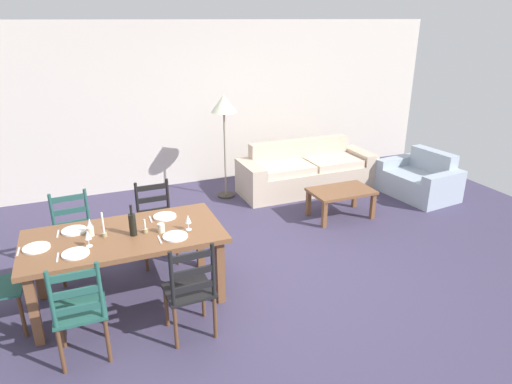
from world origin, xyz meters
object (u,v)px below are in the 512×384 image
dining_chair_far_right (156,223)px  wine_bottle (133,224)px  dining_chair_near_left (80,311)px  wine_glass_near_right (188,220)px  dining_chair_near_right (190,290)px  coffee_cup_secondary (90,231)px  wine_glass_near_left (88,236)px  dining_table (125,242)px  coffee_table (341,194)px  coffee_cup_primary (161,228)px  dining_chair_far_left (74,236)px  couch (305,172)px  standing_lamp (224,110)px  armchair_upholstered (421,180)px  wine_glass_far_left (90,223)px

dining_chair_far_right → wine_bottle: bearing=-113.5°
dining_chair_near_left → wine_glass_near_right: size_ratio=5.96×
dining_chair_far_right → dining_chair_near_left: bearing=-121.3°
dining_chair_near_right → coffee_cup_secondary: bearing=130.5°
wine_glass_near_left → dining_table: bearing=21.9°
coffee_table → coffee_cup_primary: bearing=-159.1°
dining_chair_near_right → dining_chair_far_left: same height
coffee_cup_primary → couch: size_ratio=0.04×
dining_chair_near_left → standing_lamp: bearing=53.5°
wine_bottle → standing_lamp: size_ratio=0.19×
coffee_cup_primary → dining_table: bearing=165.7°
dining_chair_near_right → couch: bearing=47.3°
wine_bottle → wine_glass_near_left: bearing=-169.1°
couch → coffee_table: 1.22m
dining_chair_near_right → wine_bottle: (-0.36, 0.73, 0.39)m
couch → coffee_table: size_ratio=2.54×
wine_bottle → dining_table: bearing=148.4°
couch → armchair_upholstered: size_ratio=1.84×
dining_chair_far_left → wine_glass_near_left: (0.14, -0.87, 0.38)m
wine_glass_far_left → dining_chair_far_left: bearing=106.3°
coffee_cup_primary → coffee_cup_secondary: 0.68m
dining_chair_far_left → coffee_cup_primary: size_ratio=10.67×
wine_glass_near_left → coffee_cup_primary: size_ratio=1.79×
coffee_cup_primary → coffee_cup_secondary: bearing=164.5°
couch → coffee_table: bearing=-93.2°
wine_glass_near_left → coffee_cup_primary: (0.68, 0.04, -0.07)m
dining_chair_near_right → coffee_table: 3.19m
couch → dining_table: bearing=-145.5°
dining_chair_far_left → wine_glass_near_right: (1.08, -0.88, 0.38)m
dining_chair_near_left → coffee_table: bearing=25.4°
coffee_table → armchair_upholstered: (1.69, 0.26, -0.11)m
dining_chair_far_left → wine_glass_near_left: 0.96m
dining_table → coffee_cup_secondary: bearing=163.1°
dining_chair_near_right → armchair_upholstered: 4.80m
dining_chair_near_left → wine_glass_near_left: dining_chair_near_left is taller
dining_chair_near_right → wine_glass_near_right: 0.77m
standing_lamp → couch: bearing=-7.8°
wine_glass_far_left → dining_chair_far_right: bearing=39.6°
dining_chair_far_left → standing_lamp: (2.30, 1.63, 0.93)m
dining_chair_near_right → dining_chair_far_right: (-0.02, 1.52, 0.00)m
wine_bottle → dining_chair_near_right: bearing=-63.8°
armchair_upholstered → coffee_cup_secondary: bearing=-167.5°
dining_chair_far_left → coffee_cup_primary: 1.21m
dining_table → wine_glass_near_right: size_ratio=11.80×
couch → wine_glass_far_left: bearing=-149.5°
coffee_table → dining_chair_near_right: bearing=-146.7°
wine_bottle → wine_glass_far_left: size_ratio=1.96×
wine_bottle → dining_chair_far_right: bearing=66.5°
dining_chair_near_left → dining_chair_far_right: 1.73m
dining_chair_near_left → coffee_cup_primary: (0.82, 0.65, 0.32)m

